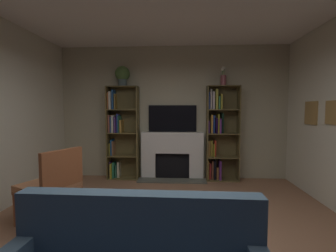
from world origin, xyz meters
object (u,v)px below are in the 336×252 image
object	(u,v)px
tv	(172,118)
vase_with_flowers	(223,79)
armchair	(52,184)
bookshelf_right	(218,133)
potted_plant	(122,75)
bookshelf_left	(120,133)
coffee_table	(148,226)
fireplace	(172,155)

from	to	relation	value
tv	vase_with_flowers	xyz separation A→B (m)	(1.07, -0.12, 0.84)
vase_with_flowers	armchair	xyz separation A→B (m)	(-2.55, -2.15, -1.61)
bookshelf_right	potted_plant	xyz separation A→B (m)	(-2.06, -0.03, 1.25)
bookshelf_left	coffee_table	size ratio (longest dim) A/B	2.41
tv	coffee_table	world-z (taller)	tv
potted_plant	vase_with_flowers	bearing A→B (deg)	-0.03
coffee_table	armchair	bearing A→B (deg)	152.16
fireplace	bookshelf_right	size ratio (longest dim) A/B	0.72
fireplace	bookshelf_right	distance (m)	1.10
fireplace	armchair	distance (m)	2.65
tv	coffee_table	xyz separation A→B (m)	(-0.12, -2.99, -0.94)
tv	vase_with_flowers	distance (m)	1.36
armchair	coffee_table	distance (m)	1.55
coffee_table	vase_with_flowers	bearing A→B (deg)	67.50
armchair	tv	bearing A→B (deg)	56.88
bookshelf_right	coffee_table	world-z (taller)	bookshelf_right
vase_with_flowers	coffee_table	xyz separation A→B (m)	(-1.19, -2.87, -1.78)
fireplace	potted_plant	world-z (taller)	potted_plant
vase_with_flowers	tv	bearing A→B (deg)	173.54
coffee_table	tv	bearing A→B (deg)	87.70
fireplace	vase_with_flowers	bearing A→B (deg)	-2.84
fireplace	bookshelf_left	distance (m)	1.25
coffee_table	bookshelf_left	bearing A→B (deg)	109.62
vase_with_flowers	coffee_table	size ratio (longest dim) A/B	0.48
tv	bookshelf_left	xyz separation A→B (m)	(-1.15, -0.09, -0.32)
bookshelf_right	potted_plant	bearing A→B (deg)	-179.20
fireplace	coffee_table	distance (m)	2.93
bookshelf_left	fireplace	bearing A→B (deg)	1.00
bookshelf_right	armchair	bearing A→B (deg)	-138.58
potted_plant	coffee_table	size ratio (longest dim) A/B	0.51
fireplace	vase_with_flowers	xyz separation A→B (m)	(1.07, -0.05, 1.63)
bookshelf_right	coffee_table	distance (m)	3.16
fireplace	tv	distance (m)	0.79
vase_with_flowers	bookshelf_right	bearing A→B (deg)	159.65
bookshelf_left	potted_plant	xyz separation A→B (m)	(0.08, -0.03, 1.25)
fireplace	potted_plant	bearing A→B (deg)	-177.22
bookshelf_left	coffee_table	bearing A→B (deg)	-70.38
bookshelf_right	potted_plant	size ratio (longest dim) A/B	4.68
tv	bookshelf_right	size ratio (longest dim) A/B	0.52
potted_plant	armchair	bearing A→B (deg)	-100.84
vase_with_flowers	coffee_table	distance (m)	3.58
tv	vase_with_flowers	world-z (taller)	vase_with_flowers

